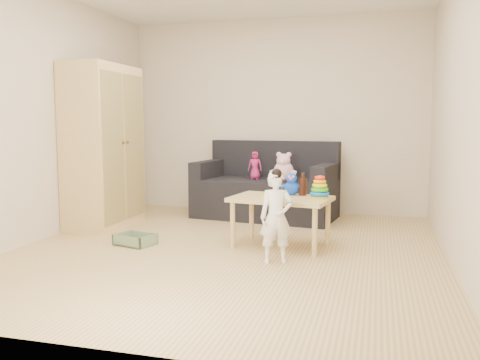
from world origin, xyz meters
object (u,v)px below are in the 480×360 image
(wardrobe, at_px, (104,147))
(play_table, at_px, (281,222))
(sofa, at_px, (265,199))
(toddler, at_px, (276,219))

(wardrobe, height_order, play_table, wardrobe)
(wardrobe, xyz_separation_m, play_table, (2.19, -0.47, -0.69))
(wardrobe, bearing_deg, sofa, 30.41)
(wardrobe, distance_m, toddler, 2.55)
(play_table, relative_size, toddler, 1.21)
(wardrobe, xyz_separation_m, toddler, (2.26, -1.04, -0.55))
(wardrobe, distance_m, sofa, 2.10)
(wardrobe, relative_size, sofa, 1.07)
(wardrobe, relative_size, toddler, 2.41)
(wardrobe, height_order, sofa, wardrobe)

